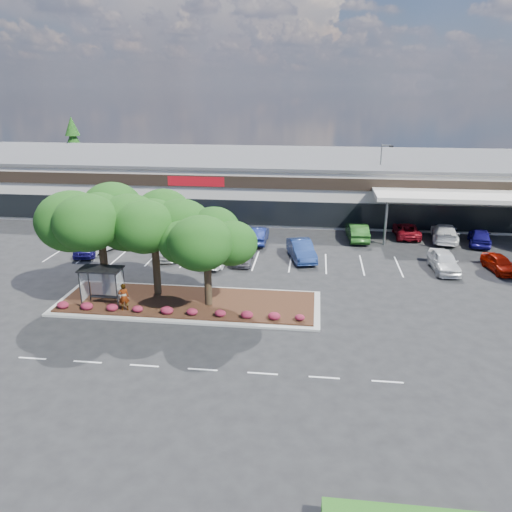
# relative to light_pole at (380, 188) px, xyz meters

# --- Properties ---
(ground) EXTENTS (160.00, 160.00, 0.00)m
(ground) POSITION_rel_light_pole_xyz_m (-13.27, -27.99, -3.69)
(ground) COLOR black
(ground) RESTS_ON ground
(retail_store) EXTENTS (80.40, 25.20, 6.25)m
(retail_store) POSITION_rel_light_pole_xyz_m (-13.21, 5.92, -0.53)
(retail_store) COLOR beige
(retail_store) RESTS_ON ground
(landscape_island) EXTENTS (18.00, 6.00, 0.26)m
(landscape_island) POSITION_rel_light_pole_xyz_m (-15.27, -23.99, -3.56)
(landscape_island) COLOR #9C9C97
(landscape_island) RESTS_ON ground
(lane_markings) EXTENTS (33.12, 20.06, 0.01)m
(lane_markings) POSITION_rel_light_pole_xyz_m (-13.41, -17.56, -3.68)
(lane_markings) COLOR silver
(lane_markings) RESTS_ON ground
(shrub_row) EXTENTS (17.00, 0.80, 0.50)m
(shrub_row) POSITION_rel_light_pole_xyz_m (-15.27, -26.09, -3.18)
(shrub_row) COLOR maroon
(shrub_row) RESTS_ON landscape_island
(bus_shelter) EXTENTS (2.75, 1.55, 2.59)m
(bus_shelter) POSITION_rel_light_pole_xyz_m (-20.77, -25.04, -1.38)
(bus_shelter) COLOR black
(bus_shelter) RESTS_ON landscape_island
(island_tree_west) EXTENTS (7.20, 7.20, 7.89)m
(island_tree_west) POSITION_rel_light_pole_xyz_m (-21.27, -23.49, 0.52)
(island_tree_west) COLOR #0D3D0D
(island_tree_west) RESTS_ON landscape_island
(island_tree_mid) EXTENTS (6.60, 6.60, 7.32)m
(island_tree_mid) POSITION_rel_light_pole_xyz_m (-17.77, -22.79, 0.23)
(island_tree_mid) COLOR #0D3D0D
(island_tree_mid) RESTS_ON landscape_island
(island_tree_east) EXTENTS (5.80, 5.80, 6.50)m
(island_tree_east) POSITION_rel_light_pole_xyz_m (-13.77, -24.29, -0.17)
(island_tree_east) COLOR #0D3D0D
(island_tree_east) RESTS_ON landscape_island
(conifer_north_west) EXTENTS (4.40, 4.40, 10.00)m
(conifer_north_west) POSITION_rel_light_pole_xyz_m (-43.27, 18.01, 1.31)
(conifer_north_west) COLOR #0D3D0D
(conifer_north_west) RESTS_ON ground
(person_waiting) EXTENTS (0.79, 0.65, 1.86)m
(person_waiting) POSITION_rel_light_pole_xyz_m (-19.05, -25.88, -2.49)
(person_waiting) COLOR #594C47
(person_waiting) RESTS_ON landscape_island
(light_pole) EXTENTS (1.43, 0.53, 8.40)m
(light_pole) POSITION_rel_light_pole_xyz_m (0.00, 0.00, 0.00)
(light_pole) COLOR #9C9C97
(light_pole) RESTS_ON ground
(car_0) EXTENTS (3.07, 4.56, 1.42)m
(car_0) POSITION_rel_light_pole_xyz_m (-26.01, -13.82, -2.97)
(car_0) COLOR #B7B7B7
(car_0) RESTS_ON ground
(car_1) EXTENTS (2.20, 4.65, 1.54)m
(car_1) POSITION_rel_light_pole_xyz_m (-26.66, -14.37, -2.92)
(car_1) COLOR navy
(car_1) RESTS_ON ground
(car_2) EXTENTS (2.86, 5.56, 1.54)m
(car_2) POSITION_rel_light_pole_xyz_m (-19.50, -13.93, -2.91)
(car_2) COLOR silver
(car_2) RESTS_ON ground
(car_3) EXTENTS (3.02, 5.01, 1.56)m
(car_3) POSITION_rel_light_pole_xyz_m (-14.54, -15.55, -2.91)
(car_3) COLOR silver
(car_3) RESTS_ON ground
(car_4) EXTENTS (1.76, 4.08, 1.37)m
(car_4) POSITION_rel_light_pole_xyz_m (-12.77, -15.06, -3.00)
(car_4) COLOR slate
(car_4) RESTS_ON ground
(car_5) EXTENTS (2.97, 5.29, 1.65)m
(car_5) POSITION_rel_light_pole_xyz_m (-7.89, -13.58, -2.86)
(car_5) COLOR navy
(car_5) RESTS_ON ground
(car_7) EXTENTS (2.05, 4.81, 1.62)m
(car_7) POSITION_rel_light_pole_xyz_m (3.65, -15.06, -2.88)
(car_7) COLOR silver
(car_7) RESTS_ON ground
(car_8) EXTENTS (2.21, 4.21, 1.37)m
(car_8) POSITION_rel_light_pole_xyz_m (8.07, -14.69, -3.00)
(car_8) COLOR #9C0F01
(car_8) RESTS_ON ground
(car_9) EXTENTS (3.09, 4.80, 1.52)m
(car_9) POSITION_rel_light_pole_xyz_m (-23.69, -7.89, -2.92)
(car_9) COLOR #9EA0AA
(car_9) RESTS_ON ground
(car_10) EXTENTS (2.47, 4.96, 1.56)m
(car_10) POSITION_rel_light_pole_xyz_m (-18.63, -7.91, -2.90)
(car_10) COLOR navy
(car_10) RESTS_ON ground
(car_11) EXTENTS (3.80, 5.55, 1.49)m
(car_11) POSITION_rel_light_pole_xyz_m (-16.55, -9.49, -2.94)
(car_11) COLOR black
(car_11) RESTS_ON ground
(car_12) EXTENTS (3.45, 5.28, 1.65)m
(car_12) POSITION_rel_light_pole_xyz_m (-15.45, -7.99, -2.86)
(car_12) COLOR navy
(car_12) RESTS_ON ground
(car_13) EXTENTS (1.64, 4.66, 1.53)m
(car_13) POSITION_rel_light_pole_xyz_m (-12.14, -9.29, -2.92)
(car_13) COLOR navy
(car_13) RESTS_ON ground
(car_14) EXTENTS (2.05, 5.17, 1.67)m
(car_14) POSITION_rel_light_pole_xyz_m (-2.69, -7.25, -2.85)
(car_14) COLOR #1D4E16
(car_14) RESTS_ON ground
(car_15) EXTENTS (2.34, 4.99, 1.38)m
(car_15) POSITION_rel_light_pole_xyz_m (2.21, -5.61, -2.99)
(car_15) COLOR maroon
(car_15) RESTS_ON ground
(car_16) EXTENTS (3.11, 5.94, 1.65)m
(car_16) POSITION_rel_light_pole_xyz_m (5.63, -6.56, -2.86)
(car_16) COLOR white
(car_16) RESTS_ON ground
(car_17) EXTENTS (2.86, 4.99, 1.60)m
(car_17) POSITION_rel_light_pole_xyz_m (8.62, -7.50, -2.89)
(car_17) COLOR navy
(car_17) RESTS_ON ground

